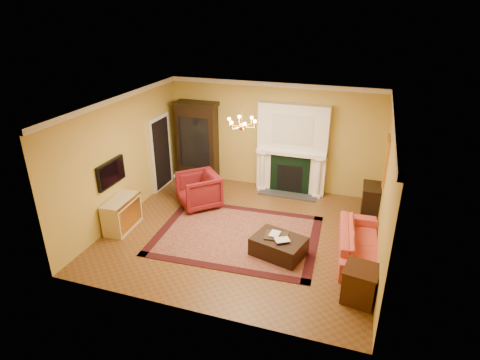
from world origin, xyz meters
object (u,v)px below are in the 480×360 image
at_px(console_table, 370,201).
at_px(coral_sofa, 360,239).
at_px(commode, 122,214).
at_px(wingback_armchair, 199,189).
at_px(end_table, 360,285).
at_px(china_cabinet, 198,144).
at_px(pedestal_table, 181,185).
at_px(leather_ottoman, 279,246).

bearing_deg(console_table, coral_sofa, -95.92).
relative_size(commode, console_table, 1.29).
xyz_separation_m(wingback_armchair, end_table, (4.20, -2.44, -0.17)).
bearing_deg(console_table, china_cabinet, 170.24).
distance_m(wingback_armchair, coral_sofa, 4.24).
height_order(pedestal_table, commode, commode).
distance_m(wingback_armchair, leather_ottoman, 2.94).
bearing_deg(china_cabinet, leather_ottoman, -46.96).
xyz_separation_m(china_cabinet, wingback_armchair, (0.68, -1.58, -0.64)).
bearing_deg(end_table, console_table, 88.96).
distance_m(coral_sofa, console_table, 1.88).
height_order(pedestal_table, console_table, console_table).
distance_m(wingback_armchair, commode, 2.05).
height_order(pedestal_table, end_table, pedestal_table).
xyz_separation_m(coral_sofa, console_table, (0.14, 1.88, -0.02)).
distance_m(pedestal_table, commode, 1.99).
bearing_deg(console_table, leather_ottoman, -127.91).
relative_size(china_cabinet, leather_ottoman, 2.15).
height_order(china_cabinet, leather_ottoman, china_cabinet).
distance_m(china_cabinet, coral_sofa, 5.50).
bearing_deg(wingback_armchair, pedestal_table, -156.73).
distance_m(commode, leather_ottoman, 3.76).
distance_m(pedestal_table, end_table, 5.56).
relative_size(wingback_armchair, commode, 0.98).
relative_size(end_table, console_table, 0.82).
height_order(coral_sofa, console_table, coral_sofa).
distance_m(china_cabinet, pedestal_table, 1.49).
distance_m(end_table, console_table, 3.31).
xyz_separation_m(commode, console_table, (5.51, 2.47, 0.02)).
xyz_separation_m(pedestal_table, leather_ottoman, (3.15, -1.81, -0.17)).
bearing_deg(wingback_armchair, console_table, 58.42).
bearing_deg(leather_ottoman, console_table, 68.86).
xyz_separation_m(pedestal_table, console_table, (4.91, 0.58, 0.01)).
relative_size(pedestal_table, coral_sofa, 0.32).
height_order(coral_sofa, leather_ottoman, coral_sofa).
distance_m(wingback_armchair, end_table, 4.86).
bearing_deg(pedestal_table, wingback_armchair, -23.72).
relative_size(console_table, leather_ottoman, 0.75).
height_order(wingback_armchair, console_table, wingback_armchair).
distance_m(wingback_armchair, pedestal_table, 0.72).
distance_m(china_cabinet, end_table, 6.38).
distance_m(pedestal_table, leather_ottoman, 3.64).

